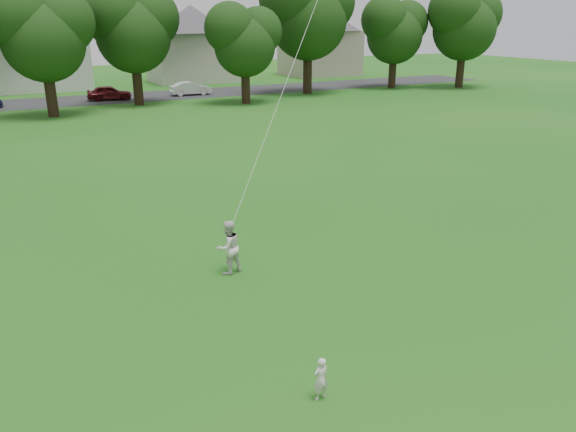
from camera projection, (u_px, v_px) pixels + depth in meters
ground at (270, 365)px, 11.24m from camera, size 160.00×160.00×0.00m
street at (48, 102)px, 46.33m from camera, size 90.00×7.00×0.01m
toddler at (321, 379)px, 10.10m from camera, size 0.33×0.24×0.86m
older_boy at (228, 247)px, 15.07m from camera, size 0.85×0.74×1.50m
kite at (279, 101)px, 15.50m from camera, size 2.54×1.35×7.96m
tree_row at (79, 19)px, 39.98m from camera, size 82.22×9.46×11.37m
house_row at (6, 37)px, 52.18m from camera, size 76.00×14.06×10.44m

